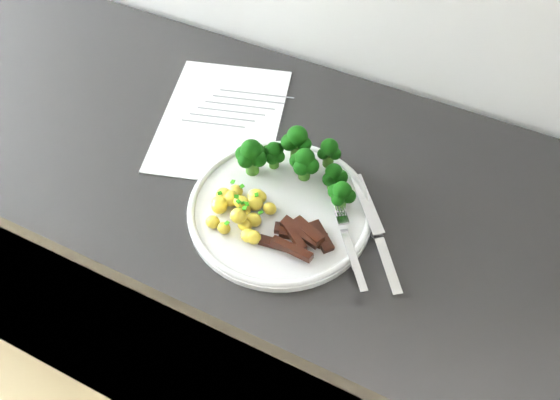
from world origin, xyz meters
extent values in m
cube|color=black|center=(0.00, 1.69, 0.43)|extent=(2.31, 0.58, 0.87)
cube|color=white|center=(-0.14, 1.76, 0.87)|extent=(0.30, 0.36, 0.00)
cube|color=slate|center=(-0.11, 1.84, 0.87)|extent=(0.14, 0.04, 0.00)
cube|color=slate|center=(-0.12, 1.82, 0.87)|extent=(0.13, 0.04, 0.00)
cube|color=slate|center=(-0.13, 1.80, 0.87)|extent=(0.13, 0.04, 0.00)
cube|color=slate|center=(-0.13, 1.78, 0.87)|extent=(0.12, 0.04, 0.00)
cube|color=slate|center=(-0.14, 1.76, 0.87)|extent=(0.12, 0.04, 0.00)
cube|color=slate|center=(-0.14, 1.74, 0.87)|extent=(0.11, 0.04, 0.00)
cylinder|color=silver|center=(0.05, 1.61, 0.87)|extent=(0.30, 0.30, 0.01)
torus|color=silver|center=(0.05, 1.61, 0.88)|extent=(0.29, 0.29, 0.01)
cylinder|color=#2C5D15|center=(0.06, 1.68, 0.90)|extent=(0.02, 0.02, 0.03)
sphere|color=black|center=(0.08, 1.67, 0.92)|extent=(0.03, 0.03, 0.03)
sphere|color=black|center=(0.06, 1.69, 0.92)|extent=(0.03, 0.03, 0.03)
sphere|color=black|center=(0.05, 1.68, 0.92)|extent=(0.02, 0.02, 0.02)
sphere|color=black|center=(0.06, 1.67, 0.92)|extent=(0.03, 0.03, 0.03)
sphere|color=black|center=(0.06, 1.68, 0.93)|extent=(0.03, 0.03, 0.03)
cylinder|color=#2C5D15|center=(0.11, 1.68, 0.89)|extent=(0.02, 0.02, 0.02)
sphere|color=black|center=(0.12, 1.69, 0.91)|extent=(0.03, 0.03, 0.03)
sphere|color=black|center=(0.11, 1.69, 0.91)|extent=(0.02, 0.02, 0.02)
sphere|color=black|center=(0.11, 1.67, 0.91)|extent=(0.02, 0.02, 0.02)
sphere|color=black|center=(0.11, 1.68, 0.92)|extent=(0.03, 0.03, 0.03)
cylinder|color=#2C5D15|center=(0.00, 1.69, 0.89)|extent=(0.02, 0.02, 0.02)
sphere|color=black|center=(0.02, 1.68, 0.91)|extent=(0.02, 0.02, 0.02)
sphere|color=black|center=(0.01, 1.70, 0.91)|extent=(0.02, 0.02, 0.02)
sphere|color=black|center=(-0.01, 1.68, 0.91)|extent=(0.02, 0.02, 0.02)
sphere|color=black|center=(0.01, 1.68, 0.91)|extent=(0.02, 0.02, 0.02)
sphere|color=black|center=(0.00, 1.69, 0.92)|extent=(0.03, 0.03, 0.03)
cylinder|color=#2C5D15|center=(0.09, 1.72, 0.90)|extent=(0.02, 0.02, 0.02)
sphere|color=black|center=(0.10, 1.72, 0.92)|extent=(0.02, 0.02, 0.02)
sphere|color=black|center=(0.08, 1.73, 0.92)|extent=(0.02, 0.02, 0.02)
sphere|color=black|center=(0.08, 1.71, 0.92)|extent=(0.02, 0.02, 0.02)
sphere|color=black|center=(0.09, 1.72, 0.93)|extent=(0.03, 0.03, 0.03)
cylinder|color=#2C5D15|center=(0.03, 1.71, 0.90)|extent=(0.02, 0.02, 0.03)
sphere|color=black|center=(0.05, 1.71, 0.92)|extent=(0.02, 0.02, 0.02)
sphere|color=black|center=(0.03, 1.73, 0.93)|extent=(0.03, 0.03, 0.03)
sphere|color=black|center=(0.02, 1.70, 0.93)|extent=(0.03, 0.03, 0.03)
sphere|color=black|center=(0.03, 1.71, 0.94)|extent=(0.03, 0.03, 0.03)
cylinder|color=#2C5D15|center=(0.14, 1.65, 0.89)|extent=(0.02, 0.02, 0.02)
sphere|color=black|center=(0.15, 1.65, 0.91)|extent=(0.02, 0.02, 0.02)
sphere|color=black|center=(0.14, 1.66, 0.91)|extent=(0.02, 0.02, 0.02)
sphere|color=black|center=(0.13, 1.65, 0.91)|extent=(0.02, 0.02, 0.02)
sphere|color=black|center=(0.14, 1.64, 0.91)|extent=(0.02, 0.02, 0.02)
sphere|color=black|center=(0.14, 1.65, 0.92)|extent=(0.03, 0.03, 0.03)
cylinder|color=#2C5D15|center=(-0.02, 1.66, 0.89)|extent=(0.02, 0.02, 0.03)
sphere|color=black|center=(-0.01, 1.66, 0.92)|extent=(0.03, 0.03, 0.03)
sphere|color=black|center=(-0.02, 1.67, 0.92)|extent=(0.03, 0.03, 0.03)
sphere|color=black|center=(-0.04, 1.66, 0.92)|extent=(0.03, 0.03, 0.03)
sphere|color=black|center=(-0.03, 1.64, 0.92)|extent=(0.03, 0.03, 0.03)
sphere|color=black|center=(-0.02, 1.66, 0.93)|extent=(0.04, 0.04, 0.04)
ellipsoid|color=gold|center=(-0.03, 1.58, 0.89)|extent=(0.03, 0.02, 0.02)
ellipsoid|color=gold|center=(-0.02, 1.58, 0.89)|extent=(0.03, 0.03, 0.03)
ellipsoid|color=gold|center=(0.01, 1.58, 0.89)|extent=(0.02, 0.02, 0.02)
ellipsoid|color=gold|center=(0.05, 1.53, 0.89)|extent=(0.02, 0.02, 0.02)
ellipsoid|color=gold|center=(0.01, 1.56, 0.89)|extent=(0.02, 0.02, 0.02)
ellipsoid|color=gold|center=(0.00, 1.53, 0.89)|extent=(0.02, 0.02, 0.02)
ellipsoid|color=gold|center=(-0.03, 1.57, 0.89)|extent=(0.03, 0.03, 0.02)
ellipsoid|color=gold|center=(0.02, 1.55, 0.89)|extent=(0.02, 0.02, 0.02)
ellipsoid|color=gold|center=(0.02, 1.59, 0.89)|extent=(0.03, 0.03, 0.02)
ellipsoid|color=gold|center=(0.02, 1.61, 0.89)|extent=(0.02, 0.02, 0.02)
ellipsoid|color=gold|center=(-0.03, 1.58, 0.89)|extent=(0.03, 0.02, 0.02)
ellipsoid|color=gold|center=(0.03, 1.56, 0.89)|extent=(0.03, 0.02, 0.02)
ellipsoid|color=gold|center=(-0.02, 1.53, 0.89)|extent=(0.02, 0.02, 0.02)
ellipsoid|color=gold|center=(0.04, 1.53, 0.89)|extent=(0.02, 0.02, 0.02)
ellipsoid|color=gold|center=(0.01, 1.55, 0.90)|extent=(0.03, 0.02, 0.02)
ellipsoid|color=gold|center=(0.00, 1.58, 0.90)|extent=(0.02, 0.02, 0.02)
ellipsoid|color=gold|center=(0.01, 1.61, 0.89)|extent=(0.02, 0.02, 0.02)
ellipsoid|color=gold|center=(0.04, 1.59, 0.89)|extent=(0.02, 0.02, 0.02)
ellipsoid|color=gold|center=(-0.03, 1.56, 0.89)|extent=(0.03, 0.02, 0.02)
ellipsoid|color=gold|center=(0.01, 1.55, 0.90)|extent=(0.02, 0.02, 0.02)
ellipsoid|color=gold|center=(-0.02, 1.60, 0.89)|extent=(0.02, 0.02, 0.02)
ellipsoid|color=gold|center=(0.01, 1.61, 0.89)|extent=(0.03, 0.03, 0.02)
cube|color=#165F06|center=(0.00, 1.57, 0.91)|extent=(0.01, 0.01, 0.00)
cube|color=#165F06|center=(0.04, 1.57, 0.91)|extent=(0.01, 0.01, 0.00)
cube|color=#165F06|center=(-0.01, 1.60, 0.91)|extent=(0.01, 0.01, 0.00)
cube|color=#165F06|center=(0.00, 1.57, 0.91)|extent=(0.01, 0.01, 0.00)
cube|color=#165F06|center=(0.01, 1.55, 0.90)|extent=(0.01, 0.01, 0.00)
cube|color=#165F06|center=(0.02, 1.56, 0.92)|extent=(0.01, 0.01, 0.00)
cube|color=#165F06|center=(-0.02, 1.60, 0.92)|extent=(0.01, 0.01, 0.00)
cube|color=#165F06|center=(-0.03, 1.57, 0.91)|extent=(0.01, 0.01, 0.00)
cube|color=#165F06|center=(0.01, 1.57, 0.91)|extent=(0.01, 0.01, 0.00)
cube|color=#165F06|center=(0.01, 1.56, 0.90)|extent=(0.01, 0.01, 0.00)
cube|color=#165F06|center=(0.02, 1.57, 0.91)|extent=(0.01, 0.01, 0.00)
cube|color=#165F06|center=(0.00, 1.58, 0.91)|extent=(0.01, 0.01, 0.00)
cube|color=#165F06|center=(0.02, 1.60, 0.91)|extent=(0.01, 0.01, 0.00)
cube|color=#165F06|center=(0.01, 1.53, 0.90)|extent=(0.01, 0.01, 0.00)
cube|color=black|center=(0.10, 1.58, 0.88)|extent=(0.07, 0.04, 0.01)
cube|color=black|center=(0.08, 1.54, 0.88)|extent=(0.06, 0.02, 0.01)
cube|color=black|center=(0.11, 1.57, 0.88)|extent=(0.06, 0.02, 0.01)
cube|color=black|center=(0.11, 1.57, 0.88)|extent=(0.07, 0.04, 0.01)
cube|color=black|center=(0.14, 1.58, 0.88)|extent=(0.05, 0.05, 0.01)
cube|color=black|center=(0.11, 1.54, 0.90)|extent=(0.07, 0.02, 0.02)
cube|color=black|center=(0.10, 1.56, 0.89)|extent=(0.06, 0.05, 0.01)
cube|color=black|center=(0.12, 1.58, 0.89)|extent=(0.06, 0.04, 0.01)
cube|color=black|center=(0.11, 1.57, 0.89)|extent=(0.07, 0.03, 0.02)
cube|color=silver|center=(0.20, 1.57, 0.88)|extent=(0.08, 0.10, 0.02)
cube|color=silver|center=(0.15, 1.63, 0.89)|extent=(0.03, 0.03, 0.01)
cylinder|color=silver|center=(0.14, 1.65, 0.89)|extent=(0.03, 0.03, 0.00)
cylinder|color=silver|center=(0.14, 1.65, 0.89)|extent=(0.03, 0.03, 0.00)
cylinder|color=silver|center=(0.14, 1.65, 0.89)|extent=(0.03, 0.03, 0.00)
cylinder|color=silver|center=(0.13, 1.64, 0.89)|extent=(0.03, 0.03, 0.00)
cube|color=silver|center=(0.17, 1.68, 0.88)|extent=(0.09, 0.11, 0.01)
cube|color=silver|center=(0.24, 1.59, 0.87)|extent=(0.08, 0.10, 0.02)
camera|label=1|loc=(0.30, 1.11, 1.59)|focal=36.65mm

